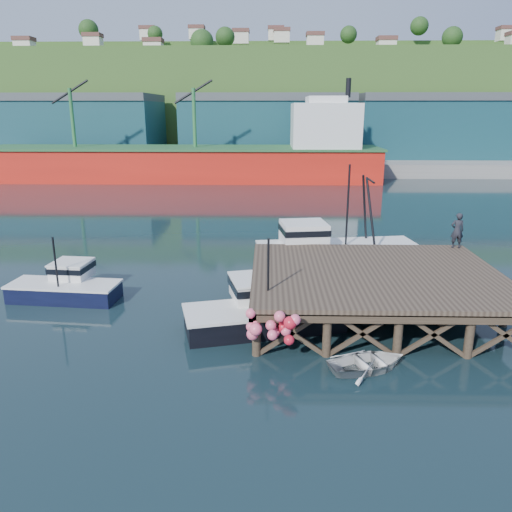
{
  "coord_description": "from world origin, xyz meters",
  "views": [
    {
      "loc": [
        0.22,
        -23.15,
        9.66
      ],
      "look_at": [
        -0.38,
        2.0,
        2.27
      ],
      "focal_mm": 35.0,
      "sensor_mm": 36.0,
      "label": 1
    }
  ],
  "objects_px": {
    "boat_black": "(262,310)",
    "dinghy": "(368,362)",
    "boat_navy": "(66,285)",
    "dockworker": "(457,231)",
    "trawler": "(335,250)"
  },
  "relations": [
    {
      "from": "trawler",
      "to": "dockworker",
      "type": "bearing_deg",
      "value": -26.24
    },
    {
      "from": "dinghy",
      "to": "dockworker",
      "type": "height_order",
      "value": "dockworker"
    },
    {
      "from": "boat_navy",
      "to": "dockworker",
      "type": "distance_m",
      "value": 21.66
    },
    {
      "from": "trawler",
      "to": "dinghy",
      "type": "relative_size",
      "value": 3.27
    },
    {
      "from": "boat_black",
      "to": "trawler",
      "type": "xyz_separation_m",
      "value": [
        4.35,
        8.33,
        0.54
      ]
    },
    {
      "from": "boat_navy",
      "to": "dinghy",
      "type": "relative_size",
      "value": 1.87
    },
    {
      "from": "dockworker",
      "to": "trawler",
      "type": "bearing_deg",
      "value": -17.44
    },
    {
      "from": "trawler",
      "to": "boat_black",
      "type": "bearing_deg",
      "value": -126.01
    },
    {
      "from": "trawler",
      "to": "dockworker",
      "type": "distance_m",
      "value": 7.09
    },
    {
      "from": "boat_navy",
      "to": "boat_black",
      "type": "height_order",
      "value": "boat_black"
    },
    {
      "from": "boat_black",
      "to": "dinghy",
      "type": "bearing_deg",
      "value": -58.38
    },
    {
      "from": "boat_navy",
      "to": "trawler",
      "type": "bearing_deg",
      "value": 24.03
    },
    {
      "from": "boat_black",
      "to": "dockworker",
      "type": "height_order",
      "value": "boat_black"
    },
    {
      "from": "trawler",
      "to": "boat_navy",
      "type": "bearing_deg",
      "value": -169.78
    },
    {
      "from": "boat_black",
      "to": "dinghy",
      "type": "xyz_separation_m",
      "value": [
        4.12,
        -3.97,
        -0.49
      ]
    }
  ]
}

